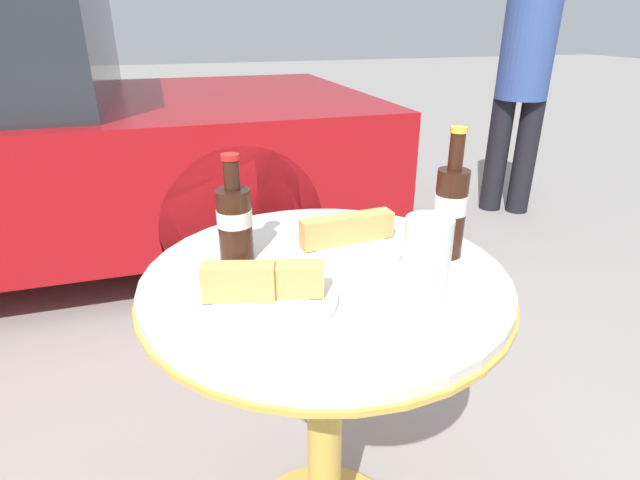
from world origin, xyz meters
TOP-DOWN VIEW (x-y plane):
  - bistro_table at (0.00, 0.00)m, footprint 0.68×0.68m
  - cola_bottle_left at (0.25, 0.00)m, footprint 0.06×0.06m
  - cola_bottle_right at (-0.15, 0.10)m, footprint 0.07×0.07m
  - drinking_glass at (0.13, -0.14)m, footprint 0.08×0.08m
  - lunch_plate_near at (-0.13, -0.08)m, footprint 0.24×0.24m
  - lunch_plate_far at (0.08, 0.09)m, footprint 0.25×0.25m
  - pedestrian at (1.88, 1.89)m, footprint 0.31×0.31m

SIDE VIEW (x-z plane):
  - bistro_table at x=0.00m, z-range 0.17..0.92m
  - lunch_plate_far at x=0.08m, z-range 0.74..0.81m
  - lunch_plate_near at x=-0.13m, z-range 0.74..0.81m
  - drinking_glass at x=0.13m, z-range 0.75..0.89m
  - cola_bottle_right at x=-0.15m, z-range 0.73..0.94m
  - cola_bottle_left at x=0.25m, z-range 0.73..0.98m
  - pedestrian at x=1.88m, z-range 0.10..1.62m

